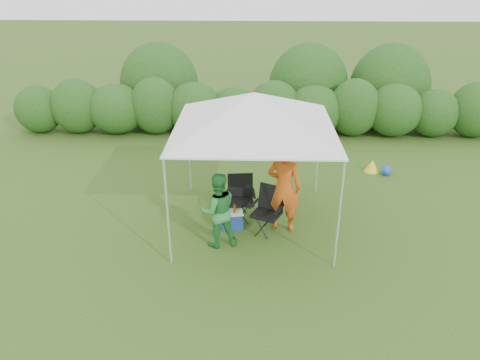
{
  "coord_description": "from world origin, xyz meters",
  "views": [
    {
      "loc": [
        -0.01,
        -8.1,
        5.13
      ],
      "look_at": [
        -0.27,
        0.4,
        1.05
      ],
      "focal_mm": 35.0,
      "sensor_mm": 36.0,
      "label": 1
    }
  ],
  "objects_px": {
    "chair_left": "(241,194)",
    "woman": "(218,210)",
    "cooler": "(232,220)",
    "man": "(284,187)",
    "canopy": "(254,111)",
    "chair_right": "(268,207)"
  },
  "relations": [
    {
      "from": "chair_right",
      "to": "chair_left",
      "type": "height_order",
      "value": "chair_right"
    },
    {
      "from": "chair_left",
      "to": "cooler",
      "type": "xyz_separation_m",
      "value": [
        -0.17,
        -0.47,
        -0.35
      ]
    },
    {
      "from": "chair_left",
      "to": "woman",
      "type": "relative_size",
      "value": 0.63
    },
    {
      "from": "chair_left",
      "to": "man",
      "type": "distance_m",
      "value": 1.08
    },
    {
      "from": "canopy",
      "to": "man",
      "type": "distance_m",
      "value": 1.65
    },
    {
      "from": "canopy",
      "to": "woman",
      "type": "xyz_separation_m",
      "value": [
        -0.67,
        -0.84,
        -1.7
      ]
    },
    {
      "from": "chair_left",
      "to": "woman",
      "type": "xyz_separation_m",
      "value": [
        -0.41,
        -1.1,
        0.22
      ]
    },
    {
      "from": "canopy",
      "to": "cooler",
      "type": "height_order",
      "value": "canopy"
    },
    {
      "from": "woman",
      "to": "chair_left",
      "type": "bearing_deg",
      "value": -128.12
    },
    {
      "from": "canopy",
      "to": "man",
      "type": "bearing_deg",
      "value": -18.34
    },
    {
      "from": "chair_right",
      "to": "man",
      "type": "height_order",
      "value": "man"
    },
    {
      "from": "woman",
      "to": "cooler",
      "type": "xyz_separation_m",
      "value": [
        0.24,
        0.63,
        -0.57
      ]
    },
    {
      "from": "man",
      "to": "woman",
      "type": "relative_size",
      "value": 1.25
    },
    {
      "from": "man",
      "to": "cooler",
      "type": "xyz_separation_m",
      "value": [
        -1.06,
        -0.01,
        -0.76
      ]
    },
    {
      "from": "woman",
      "to": "cooler",
      "type": "bearing_deg",
      "value": -128.29
    },
    {
      "from": "man",
      "to": "cooler",
      "type": "bearing_deg",
      "value": 14.49
    },
    {
      "from": "chair_right",
      "to": "chair_left",
      "type": "relative_size",
      "value": 1.02
    },
    {
      "from": "canopy",
      "to": "woman",
      "type": "distance_m",
      "value": 2.01
    },
    {
      "from": "man",
      "to": "cooler",
      "type": "distance_m",
      "value": 1.3
    },
    {
      "from": "chair_left",
      "to": "chair_right",
      "type": "bearing_deg",
      "value": -49.47
    },
    {
      "from": "chair_right",
      "to": "chair_left",
      "type": "bearing_deg",
      "value": 161.2
    },
    {
      "from": "chair_left",
      "to": "cooler",
      "type": "relative_size",
      "value": 1.91
    }
  ]
}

